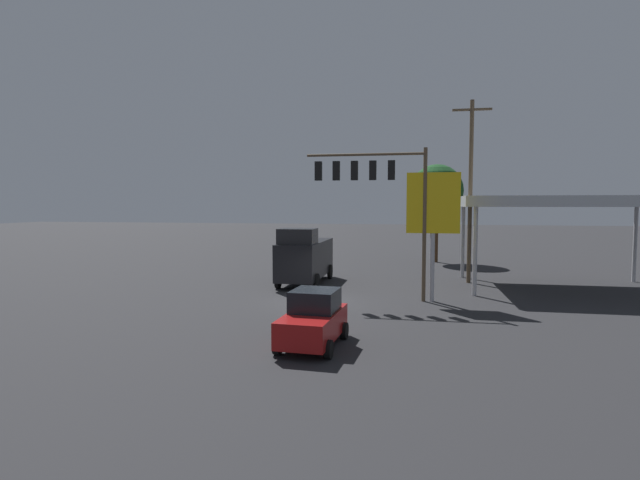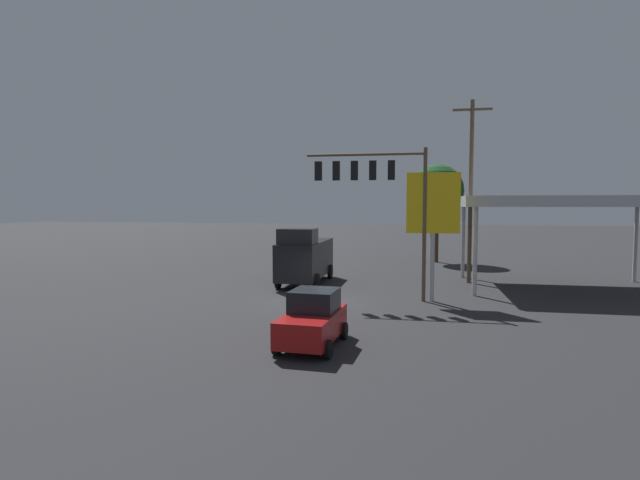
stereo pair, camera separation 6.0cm
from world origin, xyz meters
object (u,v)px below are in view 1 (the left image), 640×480
(delivery_truck, at_px, (305,257))
(street_tree, at_px, (437,191))
(hatchback_crossing, at_px, (313,319))
(price_sign, at_px, (433,208))
(utility_pole, at_px, (470,188))
(traffic_signal_assembly, at_px, (375,184))

(delivery_truck, distance_m, street_tree, 16.70)
(hatchback_crossing, bearing_deg, street_tree, 172.95)
(delivery_truck, bearing_deg, price_sign, 61.37)
(hatchback_crossing, xyz_separation_m, delivery_truck, (3.25, -13.38, 0.75))
(utility_pole, distance_m, street_tree, 11.32)
(street_tree, bearing_deg, hatchback_crossing, 78.83)
(delivery_truck, bearing_deg, street_tree, 148.39)
(price_sign, distance_m, delivery_truck, 9.30)
(hatchback_crossing, xyz_separation_m, street_tree, (-5.33, -27.00, 5.20))
(price_sign, bearing_deg, utility_pole, -110.64)
(utility_pole, relative_size, street_tree, 1.37)
(utility_pole, height_order, price_sign, utility_pole)
(utility_pole, xyz_separation_m, price_sign, (2.52, 6.70, -1.25))
(traffic_signal_assembly, relative_size, street_tree, 0.94)
(utility_pole, bearing_deg, street_tree, -81.92)
(utility_pole, xyz_separation_m, delivery_truck, (10.17, 2.41, -4.35))
(traffic_signal_assembly, relative_size, utility_pole, 0.68)
(utility_pole, distance_m, hatchback_crossing, 17.98)
(utility_pole, relative_size, hatchback_crossing, 2.94)
(hatchback_crossing, bearing_deg, utility_pole, 160.46)
(price_sign, distance_m, hatchback_crossing, 10.81)
(hatchback_crossing, relative_size, delivery_truck, 0.57)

